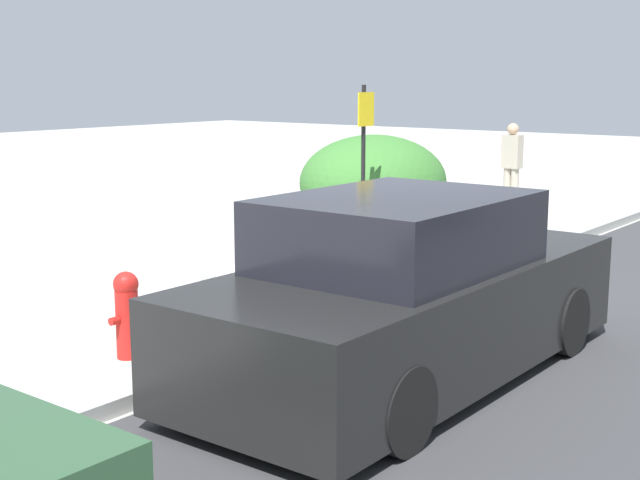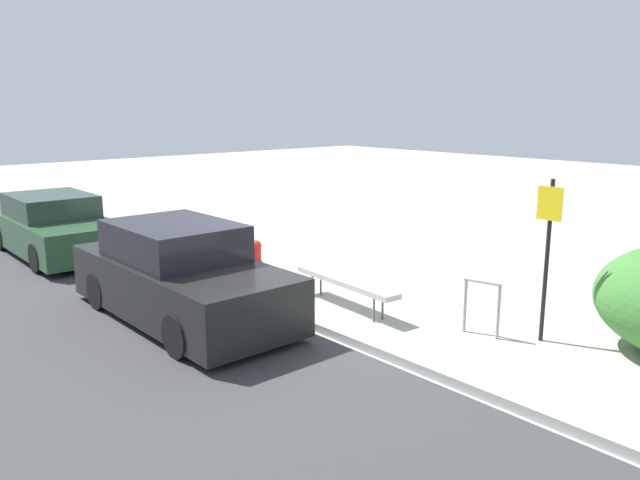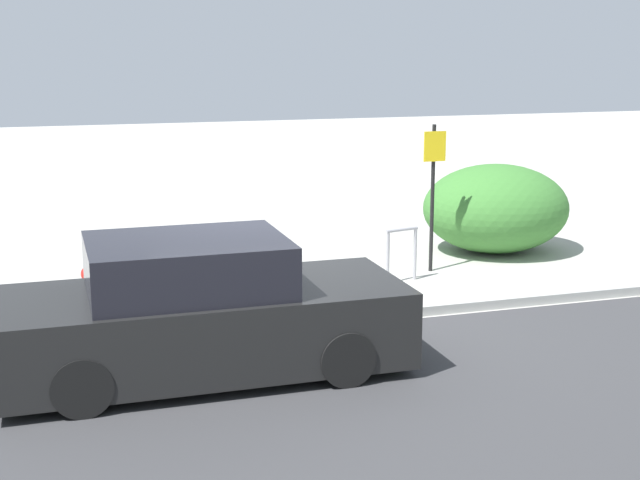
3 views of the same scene
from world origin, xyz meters
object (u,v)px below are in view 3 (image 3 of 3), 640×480
object	(u,v)px
bench	(269,274)
bike_rack	(402,249)
fire_hydrant	(91,293)
sign_post	(433,184)
parked_car_near	(201,314)

from	to	relation	value
bench	bike_rack	xyz separation A→B (m)	(2.20, 0.61, 0.06)
bench	fire_hydrant	xyz separation A→B (m)	(-2.37, -0.10, -0.03)
sign_post	parked_car_near	world-z (taller)	sign_post
fire_hydrant	parked_car_near	bearing A→B (deg)	-64.40
bench	fire_hydrant	world-z (taller)	fire_hydrant
bench	parked_car_near	bearing A→B (deg)	-115.80
bench	sign_post	size ratio (longest dim) A/B	1.00
bike_rack	fire_hydrant	world-z (taller)	bike_rack
bike_rack	sign_post	distance (m)	1.21
bench	fire_hydrant	size ratio (longest dim) A/B	3.00
fire_hydrant	parked_car_near	xyz separation A→B (m)	(1.04, -2.18, 0.27)
sign_post	bike_rack	bearing A→B (deg)	-146.68
fire_hydrant	parked_car_near	world-z (taller)	parked_car_near
sign_post	fire_hydrant	world-z (taller)	sign_post
parked_car_near	sign_post	bearing A→B (deg)	38.77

